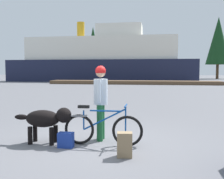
% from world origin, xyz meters
% --- Properties ---
extents(ground_plane, '(160.00, 160.00, 0.00)m').
position_xyz_m(ground_plane, '(0.00, 0.00, 0.00)').
color(ground_plane, slate).
extents(bicycle, '(1.71, 0.44, 0.88)m').
position_xyz_m(bicycle, '(0.19, -0.17, 0.36)').
color(bicycle, black).
rests_on(bicycle, ground_plane).
extents(person_cyclist, '(0.32, 0.53, 1.72)m').
position_xyz_m(person_cyclist, '(0.07, 0.26, 1.04)').
color(person_cyclist, '#19592D').
rests_on(person_cyclist, ground_plane).
extents(dog, '(1.32, 0.44, 0.81)m').
position_xyz_m(dog, '(-1.05, -0.22, 0.54)').
color(dog, black).
rests_on(dog, ground_plane).
extents(backpack, '(0.30, 0.23, 0.46)m').
position_xyz_m(backpack, '(0.75, -0.85, 0.23)').
color(backpack, '#8C7251').
rests_on(backpack, ground_plane).
extents(handbag_pannier, '(0.32, 0.18, 0.32)m').
position_xyz_m(handbag_pannier, '(-0.53, -0.45, 0.16)').
color(handbag_pannier, navy).
rests_on(handbag_pannier, ground_plane).
extents(dock_pier, '(19.40, 2.47, 0.40)m').
position_xyz_m(dock_pier, '(-1.01, 24.53, 0.20)').
color(dock_pier, brown).
rests_on(dock_pier, ground_plane).
extents(ferry_boat, '(26.43, 7.22, 8.65)m').
position_xyz_m(ferry_boat, '(-6.09, 32.11, 3.04)').
color(ferry_boat, '#191E38').
rests_on(ferry_boat, ground_plane).
extents(pine_tree_far_left, '(3.46, 3.46, 10.49)m').
position_xyz_m(pine_tree_far_left, '(-11.06, 47.31, 6.26)').
color(pine_tree_far_left, '#4C331E').
rests_on(pine_tree_far_left, ground_plane).
extents(pine_tree_center, '(3.09, 3.09, 8.83)m').
position_xyz_m(pine_tree_center, '(-1.79, 49.24, 5.56)').
color(pine_tree_center, '#4C331E').
rests_on(pine_tree_center, ground_plane).
extents(pine_tree_far_right, '(4.38, 4.38, 11.48)m').
position_xyz_m(pine_tree_far_right, '(13.14, 45.85, 7.06)').
color(pine_tree_far_right, '#4C331E').
rests_on(pine_tree_far_right, ground_plane).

